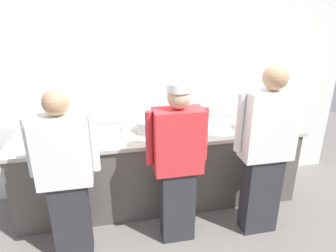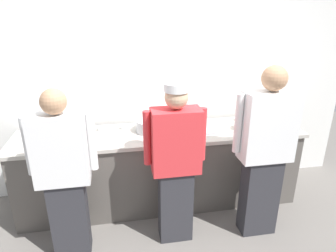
{
  "view_description": "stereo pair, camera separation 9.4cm",
  "coord_description": "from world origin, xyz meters",
  "px_view_note": "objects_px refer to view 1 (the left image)",
  "views": [
    {
      "loc": [
        -0.55,
        -2.65,
        2.18
      ],
      "look_at": [
        0.09,
        0.42,
        0.96
      ],
      "focal_mm": 31.74,
      "sensor_mm": 36.0,
      "label": 1
    },
    {
      "loc": [
        -0.45,
        -2.67,
        2.18
      ],
      "look_at": [
        0.09,
        0.42,
        0.96
      ],
      "focal_mm": 31.74,
      "sensor_mm": 36.0,
      "label": 2
    }
  ],
  "objects_px": {
    "chef_center": "(178,162)",
    "plate_stack_front": "(244,125)",
    "sheet_tray": "(195,129)",
    "ramekin_orange_sauce": "(273,127)",
    "mixing_bowl_steel": "(152,126)",
    "ramekin_yellow_sauce": "(124,127)",
    "ramekin_green_sauce": "(101,129)",
    "chef_near_left": "(66,175)",
    "squeeze_bottle_primary": "(243,113)",
    "chef_far_right": "(266,150)",
    "deli_cup": "(269,121)",
    "ramekin_red_sauce": "(54,141)"
  },
  "relations": [
    {
      "from": "chef_far_right",
      "to": "mixing_bowl_steel",
      "type": "xyz_separation_m",
      "value": [
        -0.99,
        0.74,
        0.05
      ]
    },
    {
      "from": "ramekin_red_sauce",
      "to": "deli_cup",
      "type": "xyz_separation_m",
      "value": [
        2.46,
        0.06,
        0.02
      ]
    },
    {
      "from": "ramekin_green_sauce",
      "to": "ramekin_red_sauce",
      "type": "bearing_deg",
      "value": -154.03
    },
    {
      "from": "chef_far_right",
      "to": "sheet_tray",
      "type": "bearing_deg",
      "value": 127.63
    },
    {
      "from": "sheet_tray",
      "to": "squeeze_bottle_primary",
      "type": "height_order",
      "value": "squeeze_bottle_primary"
    },
    {
      "from": "mixing_bowl_steel",
      "to": "deli_cup",
      "type": "xyz_separation_m",
      "value": [
        1.42,
        -0.05,
        -0.03
      ]
    },
    {
      "from": "mixing_bowl_steel",
      "to": "sheet_tray",
      "type": "height_order",
      "value": "mixing_bowl_steel"
    },
    {
      "from": "sheet_tray",
      "to": "ramekin_orange_sauce",
      "type": "height_order",
      "value": "ramekin_orange_sauce"
    },
    {
      "from": "ramekin_orange_sauce",
      "to": "squeeze_bottle_primary",
      "type": "bearing_deg",
      "value": 123.73
    },
    {
      "from": "mixing_bowl_steel",
      "to": "ramekin_green_sauce",
      "type": "xyz_separation_m",
      "value": [
        -0.57,
        0.12,
        -0.04
      ]
    },
    {
      "from": "plate_stack_front",
      "to": "ramekin_orange_sauce",
      "type": "distance_m",
      "value": 0.33
    },
    {
      "from": "chef_near_left",
      "to": "squeeze_bottle_primary",
      "type": "relative_size",
      "value": 7.59
    },
    {
      "from": "chef_near_left",
      "to": "squeeze_bottle_primary",
      "type": "xyz_separation_m",
      "value": [
        2.01,
        0.81,
        0.16
      ]
    },
    {
      "from": "ramekin_green_sauce",
      "to": "chef_center",
      "type": "bearing_deg",
      "value": -48.87
    },
    {
      "from": "chef_far_right",
      "to": "ramekin_green_sauce",
      "type": "bearing_deg",
      "value": 151.24
    },
    {
      "from": "chef_center",
      "to": "ramekin_green_sauce",
      "type": "distance_m",
      "value": 1.06
    },
    {
      "from": "squeeze_bottle_primary",
      "to": "ramekin_green_sauce",
      "type": "distance_m",
      "value": 1.71
    },
    {
      "from": "ramekin_orange_sauce",
      "to": "chef_center",
      "type": "bearing_deg",
      "value": -159.66
    },
    {
      "from": "plate_stack_front",
      "to": "deli_cup",
      "type": "xyz_separation_m",
      "value": [
        0.37,
        0.09,
        -0.01
      ]
    },
    {
      "from": "chef_far_right",
      "to": "sheet_tray",
      "type": "height_order",
      "value": "chef_far_right"
    },
    {
      "from": "sheet_tray",
      "to": "ramekin_yellow_sauce",
      "type": "height_order",
      "value": "ramekin_yellow_sauce"
    },
    {
      "from": "sheet_tray",
      "to": "ramekin_green_sauce",
      "type": "relative_size",
      "value": 4.71
    },
    {
      "from": "squeeze_bottle_primary",
      "to": "chef_far_right",
      "type": "bearing_deg",
      "value": -100.23
    },
    {
      "from": "squeeze_bottle_primary",
      "to": "chef_center",
      "type": "bearing_deg",
      "value": -142.3
    },
    {
      "from": "mixing_bowl_steel",
      "to": "ramekin_yellow_sauce",
      "type": "xyz_separation_m",
      "value": [
        -0.31,
        0.12,
        -0.04
      ]
    },
    {
      "from": "squeeze_bottle_primary",
      "to": "ramekin_red_sauce",
      "type": "distance_m",
      "value": 2.2
    },
    {
      "from": "chef_far_right",
      "to": "sheet_tray",
      "type": "distance_m",
      "value": 0.83
    },
    {
      "from": "chef_center",
      "to": "plate_stack_front",
      "type": "xyz_separation_m",
      "value": [
        0.91,
        0.54,
        0.1
      ]
    },
    {
      "from": "squeeze_bottle_primary",
      "to": "ramekin_green_sauce",
      "type": "relative_size",
      "value": 2.08
    },
    {
      "from": "mixing_bowl_steel",
      "to": "deli_cup",
      "type": "height_order",
      "value": "mixing_bowl_steel"
    },
    {
      "from": "squeeze_bottle_primary",
      "to": "ramekin_red_sauce",
      "type": "height_order",
      "value": "squeeze_bottle_primary"
    },
    {
      "from": "chef_center",
      "to": "chef_far_right",
      "type": "xyz_separation_m",
      "value": [
        0.86,
        -0.06,
        0.07
      ]
    },
    {
      "from": "plate_stack_front",
      "to": "sheet_tray",
      "type": "xyz_separation_m",
      "value": [
        -0.56,
        0.07,
        -0.04
      ]
    },
    {
      "from": "plate_stack_front",
      "to": "deli_cup",
      "type": "bearing_deg",
      "value": 13.63
    },
    {
      "from": "mixing_bowl_steel",
      "to": "ramekin_orange_sauce",
      "type": "xyz_separation_m",
      "value": [
        1.36,
        -0.23,
        -0.04
      ]
    },
    {
      "from": "chef_center",
      "to": "squeeze_bottle_primary",
      "type": "height_order",
      "value": "chef_center"
    },
    {
      "from": "chef_far_right",
      "to": "ramekin_orange_sauce",
      "type": "height_order",
      "value": "chef_far_right"
    },
    {
      "from": "plate_stack_front",
      "to": "ramekin_green_sauce",
      "type": "distance_m",
      "value": 1.63
    },
    {
      "from": "mixing_bowl_steel",
      "to": "chef_near_left",
      "type": "bearing_deg",
      "value": -140.75
    },
    {
      "from": "chef_near_left",
      "to": "chef_far_right",
      "type": "relative_size",
      "value": 0.92
    },
    {
      "from": "ramekin_red_sauce",
      "to": "sheet_tray",
      "type": "bearing_deg",
      "value": 1.39
    },
    {
      "from": "chef_center",
      "to": "plate_stack_front",
      "type": "relative_size",
      "value": 7.67
    },
    {
      "from": "plate_stack_front",
      "to": "ramekin_red_sauce",
      "type": "bearing_deg",
      "value": 179.15
    },
    {
      "from": "chef_far_right",
      "to": "sheet_tray",
      "type": "relative_size",
      "value": 3.62
    },
    {
      "from": "sheet_tray",
      "to": "squeeze_bottle_primary",
      "type": "xyz_separation_m",
      "value": [
        0.66,
        0.18,
        0.09
      ]
    },
    {
      "from": "chef_center",
      "to": "ramekin_yellow_sauce",
      "type": "xyz_separation_m",
      "value": [
        -0.45,
        0.81,
        0.07
      ]
    },
    {
      "from": "squeeze_bottle_primary",
      "to": "ramekin_red_sauce",
      "type": "xyz_separation_m",
      "value": [
        -2.19,
        -0.21,
        -0.08
      ]
    },
    {
      "from": "chef_far_right",
      "to": "ramekin_green_sauce",
      "type": "xyz_separation_m",
      "value": [
        -1.56,
        0.86,
        0.01
      ]
    },
    {
      "from": "squeeze_bottle_primary",
      "to": "deli_cup",
      "type": "distance_m",
      "value": 0.32
    },
    {
      "from": "plate_stack_front",
      "to": "sheet_tray",
      "type": "height_order",
      "value": "plate_stack_front"
    }
  ]
}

